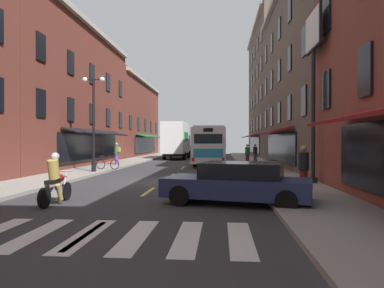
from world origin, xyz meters
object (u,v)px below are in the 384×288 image
Objects in this scene: pedestrian_mid at (304,169)px; pedestrian_far at (247,154)px; sedan_mid at (238,183)px; bicycle_near at (108,164)px; motorcycle_rider at (55,182)px; box_truck at (177,141)px; pedestrian_rear at (255,153)px; transit_bus at (211,145)px; pedestrian_near at (117,153)px; billboard_sign at (313,54)px; sedan_near at (187,150)px; street_lamp_twin at (94,119)px.

pedestrian_far is (-0.84, 15.26, -0.04)m from pedestrian_mid.
sedan_mid is 14.20m from bicycle_near.
motorcycle_rider is at bearing 90.25° from pedestrian_mid.
box_truck is 4.71× the size of pedestrian_rear.
transit_bus reaches higher than pedestrian_far.
pedestrian_rear is (11.28, 2.23, -0.09)m from pedestrian_near.
billboard_sign is 17.70m from pedestrian_near.
motorcycle_rider is 1.20× the size of pedestrian_mid.
pedestrian_far is 2.08m from pedestrian_rear.
billboard_sign is 35.53m from sedan_near.
transit_bus is at bearing -61.79° from pedestrian_rear.
motorcycle_rider is (-9.44, -5.41, -5.24)m from billboard_sign.
pedestrian_near is at bearing 137.46° from billboard_sign.
box_truck is at bearing 89.50° from motorcycle_rider.
sedan_near is (0.19, 10.48, -1.39)m from box_truck.
pedestrian_rear is 14.07m from street_lamp_twin.
transit_bus is 9.63m from box_truck.
box_truck is at bearing 101.11° from sedan_mid.
pedestrian_rear is (2.35, 18.64, 0.31)m from sedan_mid.
box_truck reaches higher than motorcycle_rider.
pedestrian_mid is at bearing -38.02° from street_lamp_twin.
sedan_near is 39.39m from motorcycle_rider.
billboard_sign is at bearing 29.81° from motorcycle_rider.
street_lamp_twin reaches higher than pedestrian_near.
pedestrian_near is (-12.54, 11.50, -4.87)m from billboard_sign.
motorcycle_rider is at bearing -76.00° from street_lamp_twin.
bicycle_near is 1.01× the size of pedestrian_rear.
sedan_mid is at bearing 37.06° from pedestrian_rear.
pedestrian_near reaches higher than motorcycle_rider.
pedestrian_near is at bearing 99.71° from bicycle_near.
billboard_sign is 6.13m from pedestrian_mid.
motorcycle_rider is at bearing -102.33° from transit_bus.
transit_bus is 12.17m from street_lamp_twin.
billboard_sign reaches higher than pedestrian_rear.
street_lamp_twin is (-0.32, -1.72, 2.88)m from bicycle_near.
pedestrian_mid is 1.04× the size of pedestrian_rear.
transit_bus reaches higher than pedestrian_mid.
pedestrian_far is at bearing -72.61° from sedan_near.
sedan_mid is at bearing 108.17° from pedestrian_mid.
motorcycle_rider is (-4.42, -20.23, -0.97)m from transit_bus.
billboard_sign is 25.51m from box_truck.
pedestrian_rear is at bearing -16.05° from transit_bus.
pedestrian_far is (-2.05, 11.81, -4.96)m from billboard_sign.
street_lamp_twin is at bearing -100.60° from bicycle_near.
transit_bus is 19.59m from sedan_near.
transit_bus is 6.53× the size of pedestrian_mid.
bicycle_near is 3.37m from street_lamp_twin.
sedan_near is at bearing -114.82° from pedestrian_rear.
pedestrian_near is 1.06× the size of pedestrian_rear.
pedestrian_rear is at bearing -13.04° from pedestrian_mid.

